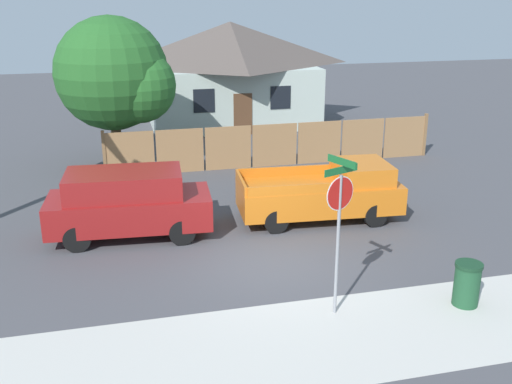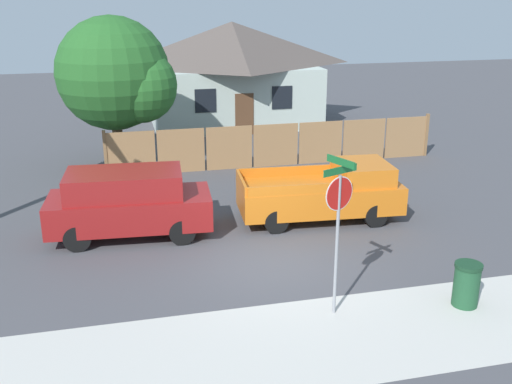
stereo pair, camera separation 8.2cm
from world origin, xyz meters
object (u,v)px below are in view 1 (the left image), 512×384
Objects in this scene: oak_tree at (117,76)px; orange_pickup at (325,192)px; red_suv at (128,202)px; house at (231,72)px; stop_sign at (339,210)px; trash_bin at (467,284)px.

oak_tree reaches higher than orange_pickup.
red_suv reaches higher than orange_pickup.
house reaches higher than red_suv.
stop_sign reaches higher than trash_bin.
house is at bearing 63.16° from stop_sign.
house reaches higher than stop_sign.
trash_bin is (1.22, -5.75, -0.34)m from orange_pickup.
red_suv is at bearing -175.83° from orange_pickup.
oak_tree reaches higher than house.
orange_pickup is at bearing 4.17° from red_suv.
trash_bin is at bearing -73.66° from orange_pickup.
red_suv is 1.33× the size of stop_sign.
stop_sign is (-1.73, -5.38, 1.53)m from orange_pickup.
stop_sign reaches higher than orange_pickup.
red_suv is (-5.89, -14.24, -1.64)m from house.
house is at bearing 50.15° from oak_tree.
oak_tree is 5.75× the size of trash_bin.
house is 1.54× the size of oak_tree.
orange_pickup is at bearing 102.00° from trash_bin.
house is at bearing 94.13° from orange_pickup.
oak_tree is at bearing 85.92° from stop_sign.
stop_sign is at bearing -48.35° from red_suv.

